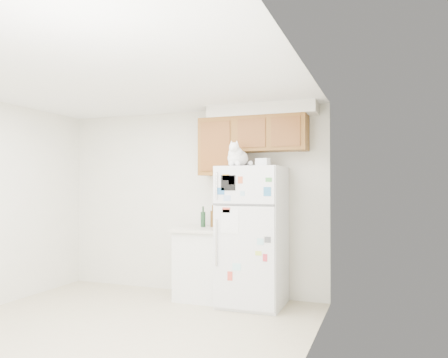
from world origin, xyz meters
The scene contains 9 objects.
ground_plane centered at (0.00, 0.00, -0.01)m, with size 3.80×4.00×0.01m, color #C2B795.
room_shell centered at (0.12, 0.24, 1.67)m, with size 3.84×4.04×2.52m.
refrigerator centered at (1.01, 1.61, 0.85)m, with size 0.76×0.78×1.70m.
base_counter centered at (0.32, 1.68, 0.46)m, with size 0.64×0.64×0.92m.
cat centered at (0.87, 1.44, 1.81)m, with size 0.30×0.44×0.31m.
storage_box_back centered at (1.09, 1.77, 1.75)m, with size 0.18×0.13×0.10m, color white.
storage_box_front centered at (1.19, 1.45, 1.74)m, with size 0.15×0.11×0.09m, color white.
bottle_green centered at (0.28, 1.77, 1.06)m, with size 0.06×0.06×0.27m, color #19381E, non-canonical shape.
bottle_amber centered at (0.40, 1.83, 1.07)m, with size 0.07×0.07×0.29m, color #593814, non-canonical shape.
Camera 1 is at (2.54, -3.55, 1.47)m, focal length 35.00 mm.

